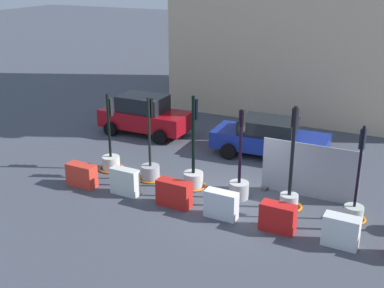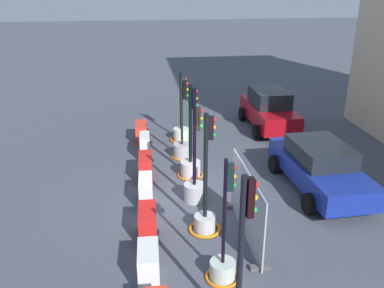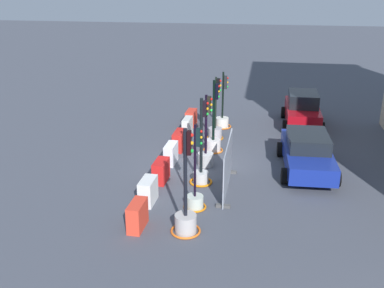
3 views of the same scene
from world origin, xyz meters
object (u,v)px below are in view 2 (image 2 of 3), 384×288
Objects in this scene: traffic_light_5 at (223,262)px; traffic_light_0 at (181,130)px; construction_barrier_4 at (148,223)px; construction_barrier_5 at (149,266)px; construction_barrier_0 at (141,132)px; traffic_light_1 at (182,145)px; traffic_light_3 at (195,183)px; traffic_light_4 at (205,211)px; car_red_compact at (269,110)px; construction_barrier_2 at (146,168)px; construction_barrier_1 at (145,146)px; traffic_light_2 at (191,162)px; construction_barrier_3 at (146,191)px; car_blue_estate at (319,166)px.

traffic_light_0 is at bearing 179.87° from traffic_light_5.
construction_barrier_5 is at bearing -1.22° from construction_barrier_4.
traffic_light_0 is at bearing 87.86° from construction_barrier_0.
traffic_light_1 is 1.00× the size of traffic_light_3.
car_red_compact is (-7.91, 4.24, 0.27)m from traffic_light_4.
car_red_compact is at bearing 145.44° from traffic_light_3.
traffic_light_3 is 3.67m from traffic_light_5.
construction_barrier_2 is at bearing 179.02° from construction_barrier_5.
construction_barrier_1 is (-5.24, -1.47, -0.14)m from traffic_light_4.
traffic_light_2 is 1.07× the size of traffic_light_3.
construction_barrier_2 is (-3.35, -1.51, -0.17)m from traffic_light_4.
traffic_light_2 is at bearing 3.58° from traffic_light_1.
car_red_compact is at bearing 99.31° from construction_barrier_0.
traffic_light_0 is 3.90m from construction_barrier_2.
traffic_light_0 reaches higher than car_red_compact.
traffic_light_3 reaches higher than construction_barrier_3.
traffic_light_1 is at bearing -56.55° from car_red_compact.
car_red_compact is at bearing 151.82° from traffic_light_4.
traffic_light_1 is at bearing 140.03° from construction_barrier_2.
traffic_light_3 is 2.95× the size of construction_barrier_3.
construction_barrier_0 is 8.85m from construction_barrier_5.
traffic_light_4 is 3.25× the size of construction_barrier_3.
construction_barrier_0 is 5.91m from car_red_compact.
traffic_light_4 is 3.11× the size of construction_barrier_0.
construction_barrier_1 is at bearing 179.02° from construction_barrier_2.
construction_barrier_0 is 7.05m from construction_barrier_4.
traffic_light_0 reaches higher than construction_barrier_5.
traffic_light_0 is at bearing -76.18° from car_red_compact.
construction_barrier_1 is 0.88× the size of construction_barrier_2.
construction_barrier_3 is at bearing -90.55° from traffic_light_3.
traffic_light_1 is at bearing 83.58° from construction_barrier_1.
construction_barrier_4 is 9.90m from car_red_compact.
construction_barrier_2 is 3.44m from construction_barrier_4.
construction_barrier_0 is 0.95× the size of construction_barrier_2.
car_red_compact is at bearing 128.49° from construction_barrier_2.
traffic_light_4 reaches higher than construction_barrier_1.
traffic_light_1 reaches higher than construction_barrier_0.
traffic_light_1 is at bearing 38.89° from construction_barrier_0.
construction_barrier_0 is at bearing -176.64° from construction_barrier_1.
construction_barrier_3 is 0.22× the size of car_blue_estate.
traffic_light_5 is at bearing 0.39° from traffic_light_2.
car_red_compact is (-1.02, 4.13, 0.44)m from traffic_light_0.
traffic_light_2 is 1.56m from construction_barrier_2.
traffic_light_0 is 5.46m from construction_barrier_3.
construction_barrier_0 is 7.54m from car_blue_estate.
construction_barrier_2 is 5.24m from construction_barrier_5.
construction_barrier_4 is at bearing -0.85° from construction_barrier_2.
construction_barrier_5 is (3.59, -0.05, 0.01)m from construction_barrier_3.
traffic_light_5 reaches higher than traffic_light_0.
construction_barrier_5 is at bearing -0.98° from construction_barrier_2.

